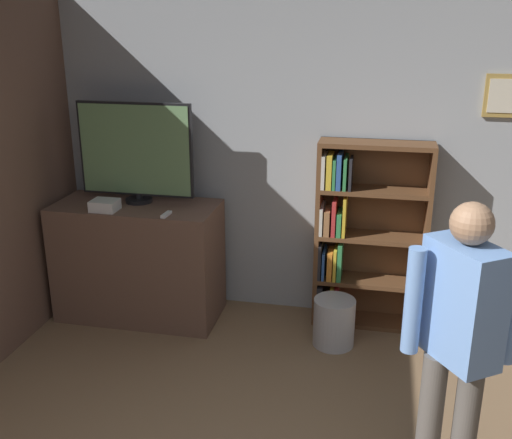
{
  "coord_description": "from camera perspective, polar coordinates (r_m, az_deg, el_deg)",
  "views": [
    {
      "loc": [
        0.39,
        -1.65,
        2.45
      ],
      "look_at": [
        -0.35,
        1.86,
        1.22
      ],
      "focal_mm": 42.0,
      "sensor_mm": 36.0,
      "label": 1
    }
  ],
  "objects": [
    {
      "name": "person",
      "position": [
        3.19,
        18.74,
        -10.07
      ],
      "size": [
        0.55,
        0.46,
        1.63
      ],
      "rotation": [
        0.0,
        0.0,
        -0.97
      ],
      "color": "#56514C",
      "rests_on": "ground_plane"
    },
    {
      "name": "television",
      "position": [
        4.94,
        -11.39,
        6.33
      ],
      "size": [
        0.95,
        0.22,
        0.82
      ],
      "color": "black",
      "rests_on": "tv_ledge"
    },
    {
      "name": "wall_back",
      "position": [
        4.92,
        7.17,
        5.79
      ],
      "size": [
        6.54,
        0.09,
        2.7
      ],
      "color": "#9EA3A8",
      "rests_on": "ground_plane"
    },
    {
      "name": "bookshelf",
      "position": [
        4.9,
        9.85,
        -1.59
      ],
      "size": [
        0.88,
        0.28,
        1.54
      ],
      "color": "brown",
      "rests_on": "ground_plane"
    },
    {
      "name": "tv_ledge",
      "position": [
        5.15,
        -11.07,
        -3.86
      ],
      "size": [
        1.34,
        0.62,
        0.99
      ],
      "color": "brown",
      "rests_on": "ground_plane"
    },
    {
      "name": "remote_loose",
      "position": [
        4.66,
        -8.55,
        0.48
      ],
      "size": [
        0.05,
        0.14,
        0.02
      ],
      "color": "white",
      "rests_on": "tv_ledge"
    },
    {
      "name": "waste_bin",
      "position": [
        4.76,
        7.43,
        -9.66
      ],
      "size": [
        0.32,
        0.32,
        0.38
      ],
      "color": "#B7B7BC",
      "rests_on": "ground_plane"
    },
    {
      "name": "game_console",
      "position": [
        4.87,
        -14.21,
        1.32
      ],
      "size": [
        0.21,
        0.17,
        0.09
      ],
      "color": "white",
      "rests_on": "tv_ledge"
    }
  ]
}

